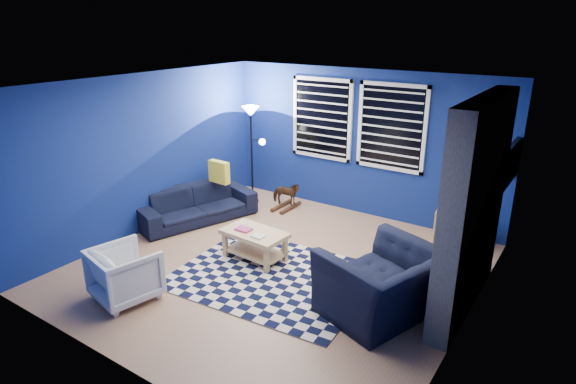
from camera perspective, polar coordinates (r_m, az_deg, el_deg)
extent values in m
plane|color=tan|center=(6.75, -1.36, -8.95)|extent=(5.00, 5.00, 0.00)
plane|color=white|center=(5.97, -1.56, 12.61)|extent=(5.00, 5.00, 0.00)
plane|color=navy|center=(8.33, 8.57, 5.70)|extent=(5.00, 0.00, 5.00)
plane|color=navy|center=(7.90, -16.47, 4.34)|extent=(0.00, 5.00, 5.00)
plane|color=navy|center=(5.30, 21.24, -3.73)|extent=(0.00, 5.00, 5.00)
cube|color=gray|center=(5.78, 21.17, -1.78)|extent=(0.26, 2.00, 2.50)
cube|color=black|center=(6.18, 18.87, -9.32)|extent=(0.04, 0.70, 0.60)
cube|color=gray|center=(6.36, 17.42, -11.51)|extent=(0.50, 1.20, 0.08)
cube|color=black|center=(8.58, 4.07, 8.67)|extent=(1.05, 0.02, 1.30)
cube|color=white|center=(8.46, 4.15, 13.18)|extent=(1.17, 0.05, 0.06)
cube|color=white|center=(8.72, 3.93, 4.28)|extent=(1.17, 0.05, 0.06)
cube|color=black|center=(8.02, 12.20, 7.51)|extent=(1.05, 0.02, 1.30)
cube|color=white|center=(7.90, 12.53, 12.31)|extent=(1.17, 0.05, 0.06)
cube|color=white|center=(8.18, 11.83, 2.84)|extent=(1.17, 0.05, 0.06)
cube|color=black|center=(7.14, 24.81, 2.95)|extent=(0.06, 1.00, 0.58)
cube|color=black|center=(7.14, 24.53, 3.00)|extent=(0.01, 0.92, 0.50)
cube|color=black|center=(6.53, -1.73, -9.95)|extent=(2.64, 2.18, 0.02)
imported|color=black|center=(8.30, -10.83, -1.43)|extent=(2.15, 1.39, 0.58)
imported|color=black|center=(5.68, 11.04, -10.61)|extent=(1.54, 1.45, 0.82)
imported|color=gray|center=(6.24, -18.74, -9.16)|extent=(0.85, 0.87, 0.67)
imported|color=#482417|center=(8.67, -0.25, -0.21)|extent=(0.39, 0.55, 0.43)
cube|color=#DBB07B|center=(6.80, -3.99, -4.92)|extent=(0.94, 0.58, 0.06)
cube|color=#DBB07B|center=(6.93, -3.93, -7.06)|extent=(0.86, 0.50, 0.03)
cube|color=#B83471|center=(6.84, -5.27, -4.42)|extent=(0.23, 0.17, 0.03)
cube|color=silver|center=(6.61, -3.60, -5.26)|extent=(0.19, 0.14, 0.03)
cube|color=#DBB07B|center=(6.98, -7.50, -6.32)|extent=(0.06, 0.06, 0.37)
cube|color=#DBB07B|center=(6.54, -2.34, -8.03)|extent=(0.06, 0.06, 0.37)
cube|color=#DBB07B|center=(7.26, -5.39, -5.18)|extent=(0.06, 0.06, 0.37)
cube|color=#DBB07B|center=(6.84, -0.32, -6.72)|extent=(0.06, 0.06, 0.37)
cube|color=#DBB07B|center=(7.82, 19.22, -3.92)|extent=(0.66, 0.49, 0.50)
cube|color=black|center=(7.82, 19.22, -3.92)|extent=(0.57, 0.44, 0.40)
cube|color=#AECC18|center=(7.71, 19.46, -1.91)|extent=(0.38, 0.31, 0.09)
cylinder|color=black|center=(9.11, -4.18, -1.05)|extent=(0.23, 0.23, 0.03)
cylinder|color=black|center=(8.85, -4.32, 4.00)|extent=(0.03, 0.03, 1.67)
cone|color=white|center=(8.66, -4.46, 9.52)|extent=(0.30, 0.30, 0.17)
sphere|color=white|center=(8.56, -3.07, 5.95)|extent=(0.11, 0.11, 0.11)
cube|color=yellow|center=(8.35, -8.17, 2.37)|extent=(0.41, 0.15, 0.38)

